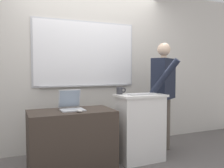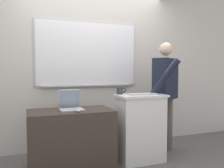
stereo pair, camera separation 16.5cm
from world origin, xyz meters
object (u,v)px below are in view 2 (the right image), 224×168
at_px(side_desk, 71,140).
at_px(person_presenter, 166,89).
at_px(laptop, 70,103).
at_px(computer_mouse_by_laptop, 78,111).
at_px(lectern_podium, 141,128).
at_px(coffee_mug, 120,91).
at_px(wireless_keyboard, 142,94).

bearing_deg(side_desk, person_presenter, 4.33).
distance_m(laptop, computer_mouse_by_laptop, 0.25).
height_order(person_presenter, computer_mouse_by_laptop, person_presenter).
height_order(lectern_podium, side_desk, lectern_podium).
bearing_deg(computer_mouse_by_laptop, person_presenter, 11.18).
xyz_separation_m(lectern_podium, computer_mouse_by_laptop, (-0.89, -0.11, 0.31)).
relative_size(lectern_podium, coffee_mug, 6.48).
relative_size(side_desk, wireless_keyboard, 2.62).
relative_size(person_presenter, laptop, 5.48).
bearing_deg(side_desk, computer_mouse_by_laptop, -70.90).
bearing_deg(coffee_mug, computer_mouse_by_laptop, -159.27).
height_order(laptop, coffee_mug, coffee_mug).
height_order(laptop, computer_mouse_by_laptop, laptop).
xyz_separation_m(person_presenter, wireless_keyboard, (-0.51, -0.22, -0.04)).
relative_size(person_presenter, wireless_keyboard, 4.18).
xyz_separation_m(laptop, wireless_keyboard, (0.93, -0.18, 0.10)).
xyz_separation_m(lectern_podium, laptop, (-0.94, 0.13, 0.37)).
bearing_deg(person_presenter, laptop, 148.10).
distance_m(lectern_podium, person_presenter, 0.74).
distance_m(lectern_podium, wireless_keyboard, 0.47).
bearing_deg(person_presenter, computer_mouse_by_laptop, 157.92).
xyz_separation_m(side_desk, computer_mouse_by_laptop, (0.06, -0.17, 0.39)).
distance_m(person_presenter, wireless_keyboard, 0.56).
relative_size(laptop, coffee_mug, 2.14).
bearing_deg(lectern_podium, coffee_mug, 151.66).
distance_m(side_desk, person_presenter, 1.58).
bearing_deg(side_desk, wireless_keyboard, -6.50).
relative_size(side_desk, person_presenter, 0.63).
xyz_separation_m(lectern_podium, wireless_keyboard, (-0.01, -0.05, 0.47)).
bearing_deg(lectern_podium, person_presenter, 18.25).
distance_m(person_presenter, laptop, 1.45).
relative_size(side_desk, laptop, 3.43).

